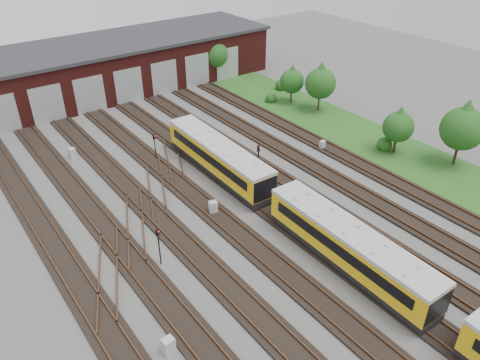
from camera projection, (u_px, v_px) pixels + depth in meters
ground at (296, 254)px, 34.41m from camera, size 120.00×120.00×0.00m
track_network at (289, 250)px, 34.67m from camera, size 30.40×70.00×0.33m
maintenance_shed at (86, 71)px, 60.02m from camera, size 51.00×12.50×6.35m
grass_verge at (363, 137)px, 50.89m from camera, size 8.00×55.00×0.05m
metro_train at (349, 246)px, 32.34m from camera, size 2.93×46.23×2.93m
signal_mast_0 at (159, 242)px, 32.48m from camera, size 0.29×0.28×3.10m
signal_mast_1 at (155, 144)px, 45.64m from camera, size 0.29×0.28×2.79m
signal_mast_2 at (216, 156)px, 43.73m from camera, size 0.23×0.22×2.58m
signal_mast_3 at (258, 159)px, 41.72m from camera, size 0.33×0.32×3.78m
relay_cabinet_0 at (169, 346)px, 26.75m from camera, size 0.71×0.60×1.13m
relay_cabinet_1 at (72, 153)px, 46.66m from camera, size 0.70×0.61×1.03m
relay_cabinet_2 at (213, 208)px, 38.51m from camera, size 0.82×0.74×1.13m
relay_cabinet_3 at (191, 136)px, 50.01m from camera, size 0.64×0.53×1.04m
relay_cabinet_4 at (322, 145)px, 48.26m from camera, size 0.65×0.58×0.92m
tree_0 at (214, 51)px, 64.60m from camera, size 3.80×3.80×6.30m
tree_1 at (292, 78)px, 57.59m from camera, size 2.98×2.98×4.93m
tree_2 at (321, 80)px, 55.03m from camera, size 3.66×3.66×6.07m
tree_3 at (399, 123)px, 46.14m from camera, size 3.07×3.07×5.08m
tree_4 at (464, 124)px, 43.41m from camera, size 4.12×4.12×6.82m
bush_0 at (385, 143)px, 48.06m from camera, size 1.57×1.57×1.57m
bush_1 at (271, 97)px, 59.08m from camera, size 1.38×1.38×1.38m
bush_2 at (282, 83)px, 62.75m from camera, size 1.71×1.71×1.71m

